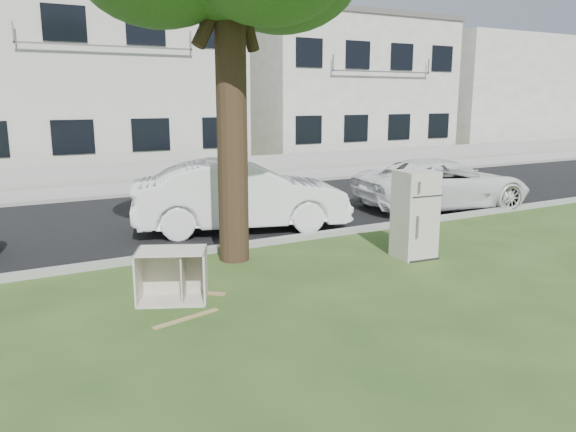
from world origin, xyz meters
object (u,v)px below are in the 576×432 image
fridge (415,215)px  car_center (241,195)px  car_right (443,184)px  cabinet (172,275)px

fridge → car_center: bearing=123.4°
car_center → car_right: bearing=-77.2°
cabinet → car_right: 9.28m
fridge → car_center: fridge is taller
fridge → car_right: (3.96, 3.34, -0.15)m
car_center → car_right: car_center is taller
cabinet → car_center: bearing=77.7°
fridge → cabinet: (-4.67, -0.07, -0.43)m
car_center → cabinet: bearing=158.7°
cabinet → car_center: size_ratio=0.21×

